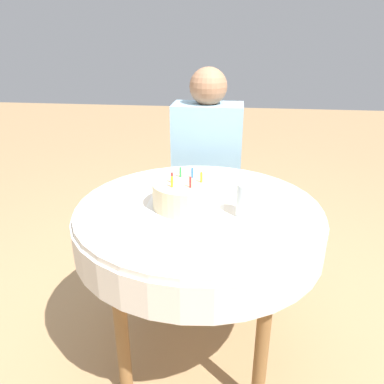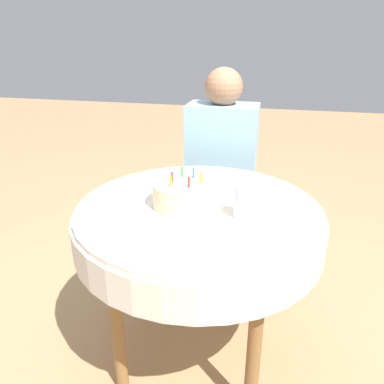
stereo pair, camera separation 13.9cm
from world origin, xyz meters
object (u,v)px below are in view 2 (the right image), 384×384
object	(u,v)px
chair	(222,185)
birthday_cake	(185,194)
drinking_glass	(243,202)
person	(221,154)

from	to	relation	value
chair	birthday_cake	xyz separation A→B (m)	(-0.02, -0.82, 0.28)
birthday_cake	drinking_glass	distance (m)	0.23
person	drinking_glass	xyz separation A→B (m)	(0.20, -0.78, 0.08)
person	drinking_glass	distance (m)	0.81
chair	drinking_glass	size ratio (longest dim) A/B	7.31
chair	drinking_glass	world-z (taller)	chair
birthday_cake	drinking_glass	xyz separation A→B (m)	(0.22, -0.05, 0.01)
person	birthday_cake	bearing A→B (deg)	-91.40
person	drinking_glass	world-z (taller)	person
chair	birthday_cake	bearing A→B (deg)	-91.26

